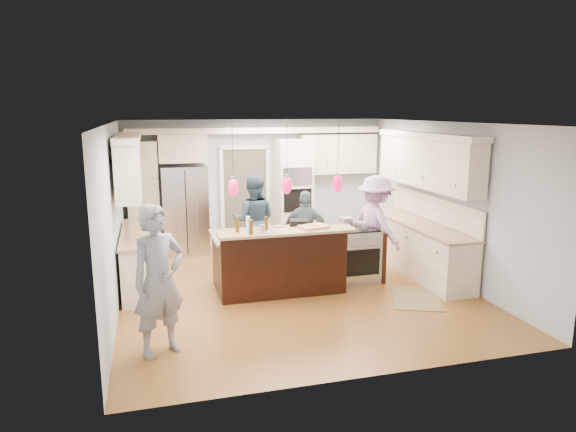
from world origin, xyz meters
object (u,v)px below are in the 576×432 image
(refrigerator, at_px, (185,210))
(kitchen_island, at_px, (278,260))
(person_far_left, at_px, (254,221))
(island_range, at_px, (356,254))
(person_bar_end, at_px, (159,281))

(refrigerator, distance_m, kitchen_island, 2.91)
(person_far_left, bearing_deg, kitchen_island, 111.17)
(kitchen_island, xyz_separation_m, person_far_left, (-0.12, 1.40, 0.37))
(refrigerator, height_order, person_far_left, refrigerator)
(kitchen_island, distance_m, island_range, 1.41)
(refrigerator, relative_size, kitchen_island, 0.86)
(kitchen_island, relative_size, person_bar_end, 1.15)
(island_range, relative_size, person_bar_end, 0.50)
(refrigerator, distance_m, island_range, 3.71)
(person_bar_end, distance_m, person_far_left, 3.74)
(person_bar_end, bearing_deg, refrigerator, 55.05)
(island_range, distance_m, person_far_left, 2.06)
(refrigerator, xyz_separation_m, person_bar_end, (-0.62, -4.44, 0.02))
(refrigerator, distance_m, person_bar_end, 4.48)
(refrigerator, distance_m, person_far_left, 1.66)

